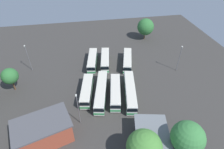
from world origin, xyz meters
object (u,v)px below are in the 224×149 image
Objects in this scene: bus_row1_slot0 at (87,90)px; tree_northeast at (144,147)px; bus_row0_slot1 at (105,60)px; lamp_post_mid_lot at (78,109)px; depot_building at (43,131)px; bus_row1_slot3 at (130,91)px; bus_row0_slot3 at (127,60)px; lamp_post_near_entrance at (28,57)px; bus_row1_slot1 at (101,91)px; bus_row1_slot2 at (115,92)px; bus_row0_slot0 at (92,60)px; tree_northwest at (188,137)px; tree_east_edge at (146,27)px; maintenance_shelter at (153,136)px; tree_north_edge at (10,76)px; lamp_post_by_building at (179,58)px.

bus_row1_slot0 is 1.33× the size of tree_northeast.
lamp_post_mid_lot is (22.90, -9.32, 3.18)m from bus_row0_slot1.
bus_row0_slot1 is 0.87× the size of depot_building.
lamp_post_mid_lot is at bearing -14.10° from bus_row1_slot0.
bus_row1_slot3 is (16.24, 4.32, 0.00)m from bus_row0_slot1.
lamp_post_near_entrance is (-2.61, -31.02, 3.12)m from bus_row0_slot3.
bus_row1_slot1 is 1.19× the size of bus_row1_slot2.
lamp_post_near_entrance is at bearing -91.71° from bus_row0_slot0.
bus_row1_slot3 is at bearing 114.43° from depot_building.
bus_row1_slot1 is (0.97, 3.75, 0.00)m from bus_row1_slot0.
lamp_post_mid_lot is at bearing -63.94° from bus_row1_slot3.
bus_row1_slot0 is 27.08m from tree_northwest.
maintenance_shelter is at bearing -16.51° from tree_east_edge.
bus_row0_slot3 is 0.81× the size of bus_row1_slot3.
bus_row1_slot1 is 1.63× the size of tree_northwest.
depot_building is (24.22, -24.07, 0.98)m from bus_row0_slot3.
tree_north_edge is at bearing -132.39° from tree_northeast.
lamp_post_near_entrance reaches higher than bus_row1_slot0.
tree_northwest is (20.38, 17.38, 3.98)m from bus_row1_slot0.
tree_northeast reaches higher than bus_row0_slot0.
bus_row1_slot2 is at bearing -25.73° from bus_row0_slot3.
tree_northeast reaches higher than bus_row0_slot3.
lamp_post_mid_lot is 1.06× the size of tree_east_edge.
maintenance_shelter reaches higher than bus_row1_slot0.
tree_northwest is at bearing 5.45° from bus_row0_slot3.
tree_north_edge is (-17.96, -10.23, 2.06)m from depot_building.
bus_row0_slot0 is at bearing 109.93° from tree_north_edge.
bus_row1_slot2 is 1.42× the size of tree_east_edge.
lamp_post_by_building reaches higher than bus_row1_slot1.
depot_building is at bearing -44.82° from bus_row0_slot3.
tree_northeast is (2.81, -2.88, 1.48)m from maintenance_shelter.
bus_row1_slot0 is at bearing -101.59° from bus_row1_slot3.
bus_row1_slot2 is at bearing -69.02° from lamp_post_by_building.
bus_row0_slot0 is at bearing -95.36° from bus_row0_slot1.
lamp_post_by_building reaches higher than tree_north_edge.
tree_north_edge is (-23.73, -31.95, 1.05)m from maintenance_shelter.
bus_row0_slot0 and bus_row1_slot3 have the same top height.
tree_east_edge is at bearing 170.31° from tree_northwest.
maintenance_shelter reaches higher than bus_row1_slot2.
bus_row1_slot1 is at bearing -36.10° from tree_east_edge.
lamp_post_mid_lot is at bearing -121.61° from maintenance_shelter.
bus_row1_slot2 is at bearing 126.28° from lamp_post_mid_lot.
bus_row0_slot1 is 15.24m from bus_row1_slot1.
bus_row1_slot1 is 24.05m from tree_northwest.
tree_north_edge is 45.79m from tree_northwest.
lamp_post_by_building is (-8.35, 21.78, 3.02)m from bus_row1_slot2.
bus_row1_slot2 is at bearing 15.90° from bus_row0_slot0.
depot_building is 1.85× the size of tree_north_edge.
bus_row0_slot0 is at bearing 168.76° from bus_row1_slot0.
bus_row0_slot1 is at bearing 167.46° from bus_row1_slot1.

